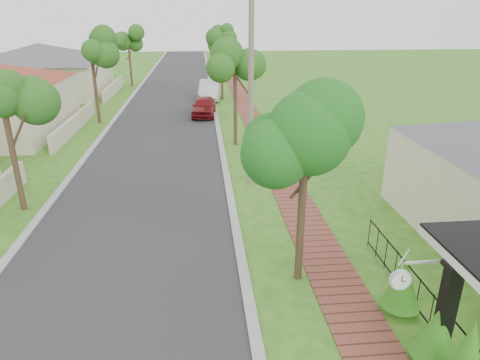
{
  "coord_description": "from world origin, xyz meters",
  "views": [
    {
      "loc": [
        -0.46,
        -7.92,
        7.22
      ],
      "look_at": [
        0.89,
        6.54,
        1.5
      ],
      "focal_mm": 32.0,
      "sensor_mm": 36.0,
      "label": 1
    }
  ],
  "objects_px": {
    "parked_car_white": "(210,90)",
    "near_tree": "(306,134)",
    "station_clock": "(402,278)",
    "utility_pole": "(251,87)",
    "porch_post": "(444,320)",
    "parked_car_red": "(204,107)"
  },
  "relations": [
    {
      "from": "parked_car_red",
      "to": "parked_car_white",
      "type": "distance_m",
      "value": 6.47
    },
    {
      "from": "parked_car_red",
      "to": "parked_car_white",
      "type": "relative_size",
      "value": 0.82
    },
    {
      "from": "porch_post",
      "to": "utility_pole",
      "type": "relative_size",
      "value": 0.3
    },
    {
      "from": "parked_car_white",
      "to": "utility_pole",
      "type": "xyz_separation_m",
      "value": [
        1.27,
        -20.02,
        3.46
      ]
    },
    {
      "from": "near_tree",
      "to": "utility_pole",
      "type": "xyz_separation_m",
      "value": [
        -0.53,
        7.56,
        -0.03
      ]
    },
    {
      "from": "parked_car_white",
      "to": "station_clock",
      "type": "distance_m",
      "value": 30.81
    },
    {
      "from": "porch_post",
      "to": "parked_car_white",
      "type": "distance_m",
      "value": 31.3
    },
    {
      "from": "parked_car_white",
      "to": "utility_pole",
      "type": "relative_size",
      "value": 0.59
    },
    {
      "from": "near_tree",
      "to": "station_clock",
      "type": "xyz_separation_m",
      "value": [
        1.48,
        -3.04,
        -2.36
      ]
    },
    {
      "from": "porch_post",
      "to": "parked_car_white",
      "type": "xyz_separation_m",
      "value": [
        -4.15,
        31.02,
        -0.3
      ]
    },
    {
      "from": "parked_car_white",
      "to": "near_tree",
      "type": "xyz_separation_m",
      "value": [
        1.8,
        -27.58,
        3.49
      ]
    },
    {
      "from": "near_tree",
      "to": "porch_post",
      "type": "bearing_deg",
      "value": -55.68
    },
    {
      "from": "utility_pole",
      "to": "station_clock",
      "type": "height_order",
      "value": "utility_pole"
    },
    {
      "from": "parked_car_white",
      "to": "station_clock",
      "type": "bearing_deg",
      "value": -79.14
    },
    {
      "from": "near_tree",
      "to": "station_clock",
      "type": "height_order",
      "value": "near_tree"
    },
    {
      "from": "utility_pole",
      "to": "parked_car_red",
      "type": "bearing_deg",
      "value": 97.88
    },
    {
      "from": "porch_post",
      "to": "near_tree",
      "type": "xyz_separation_m",
      "value": [
        -2.35,
        3.44,
        3.19
      ]
    },
    {
      "from": "parked_car_white",
      "to": "near_tree",
      "type": "height_order",
      "value": "near_tree"
    },
    {
      "from": "parked_car_red",
      "to": "utility_pole",
      "type": "bearing_deg",
      "value": -76.71
    },
    {
      "from": "parked_car_red",
      "to": "near_tree",
      "type": "distance_m",
      "value": 21.58
    },
    {
      "from": "near_tree",
      "to": "utility_pole",
      "type": "relative_size",
      "value": 0.64
    },
    {
      "from": "porch_post",
      "to": "parked_car_white",
      "type": "bearing_deg",
      "value": 97.62
    }
  ]
}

